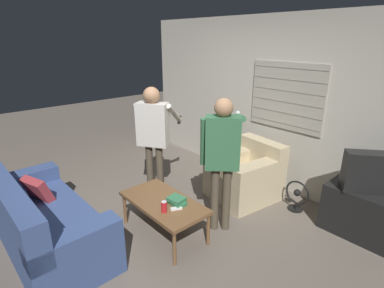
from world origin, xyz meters
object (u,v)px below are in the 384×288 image
at_px(person_left_standing, 153,129).
at_px(spare_remote, 176,208).
at_px(soda_can, 164,207).
at_px(tv, 373,172).
at_px(floor_fan, 297,196).
at_px(book_stack, 177,201).
at_px(coffee_table, 164,204).
at_px(person_right_standing, 222,150).
at_px(couch_blue, 41,221).
at_px(armchair_beige, 246,176).

distance_m(person_left_standing, spare_remote, 1.30).
xyz_separation_m(soda_can, spare_remote, (0.05, 0.13, -0.05)).
xyz_separation_m(tv, floor_fan, (-0.80, -0.09, -0.60)).
relative_size(tv, soda_can, 4.76).
height_order(person_left_standing, book_stack, person_left_standing).
distance_m(person_left_standing, soda_can, 1.29).
height_order(coffee_table, person_left_standing, person_left_standing).
height_order(tv, person_right_standing, person_right_standing).
bearing_deg(person_left_standing, soda_can, -63.65).
relative_size(person_right_standing, spare_remote, 12.02).
xyz_separation_m(coffee_table, book_stack, (0.15, 0.07, 0.08)).
relative_size(person_right_standing, soda_can, 12.88).
bearing_deg(floor_fan, tv, 6.27).
distance_m(spare_remote, floor_fan, 1.76).
distance_m(couch_blue, spare_remote, 1.49).
bearing_deg(person_right_standing, couch_blue, -167.19).
relative_size(book_stack, floor_fan, 0.51).
relative_size(coffee_table, tv, 1.80).
xyz_separation_m(armchair_beige, book_stack, (0.08, -1.36, 0.15)).
bearing_deg(armchair_beige, couch_blue, 80.96).
xyz_separation_m(armchair_beige, person_left_standing, (-0.90, -0.98, 0.69)).
distance_m(person_right_standing, spare_remote, 0.83).
bearing_deg(person_right_standing, book_stack, -157.45).
height_order(armchair_beige, soda_can, armchair_beige).
bearing_deg(person_left_standing, armchair_beige, 13.77).
bearing_deg(armchair_beige, coffee_table, 94.95).
bearing_deg(tv, soda_can, 14.98).
bearing_deg(book_stack, armchair_beige, 93.44).
distance_m(armchair_beige, person_left_standing, 1.50).
xyz_separation_m(person_left_standing, person_right_standing, (1.18, 0.12, -0.00)).
distance_m(couch_blue, coffee_table, 1.35).
bearing_deg(coffee_table, tv, 48.19).
xyz_separation_m(armchair_beige, tv, (1.49, 0.31, 0.48)).
xyz_separation_m(spare_remote, floor_fan, (0.52, 1.66, -0.24)).
xyz_separation_m(coffee_table, person_left_standing, (-0.83, 0.46, 0.63)).
height_order(couch_blue, book_stack, couch_blue).
bearing_deg(book_stack, coffee_table, -154.35).
xyz_separation_m(coffee_table, spare_remote, (0.24, -0.00, 0.05)).
xyz_separation_m(tv, person_left_standing, (-2.39, -1.29, 0.21)).
bearing_deg(person_left_standing, couch_blue, -119.37).
relative_size(person_right_standing, floor_fan, 3.81).
relative_size(armchair_beige, tv, 1.65).
relative_size(couch_blue, armchair_beige, 1.95).
distance_m(coffee_table, person_left_standing, 1.13).
bearing_deg(spare_remote, person_left_standing, -179.15).
bearing_deg(tv, spare_remote, 14.09).
bearing_deg(person_right_standing, soda_can, -148.77).
relative_size(couch_blue, spare_remote, 14.32).
distance_m(tv, spare_remote, 2.22).
distance_m(soda_can, spare_remote, 0.15).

